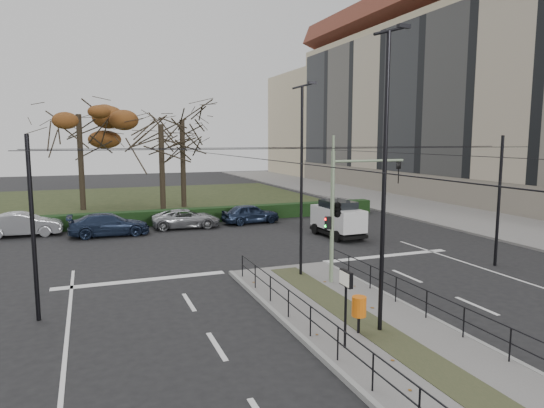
{
  "coord_description": "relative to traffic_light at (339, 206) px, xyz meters",
  "views": [
    {
      "loc": [
        -7.89,
        -14.78,
        5.84
      ],
      "look_at": [
        0.69,
        7.72,
        2.6
      ],
      "focal_mm": 32.0,
      "sensor_mm": 36.0,
      "label": 1
    }
  ],
  "objects": [
    {
      "name": "park",
      "position": [
        -7.36,
        30.0,
        -3.14
      ],
      "size": [
        38.0,
        26.0,
        0.1
      ],
      "primitive_type": "cube",
      "color": "#242D16",
      "rests_on": "ground"
    },
    {
      "name": "bare_tree_center",
      "position": [
        -1.66,
        24.3,
        3.7
      ],
      "size": [
        6.4,
        6.4,
        9.74
      ],
      "color": "black",
      "rests_on": "park"
    },
    {
      "name": "white_van",
      "position": [
        4.62,
        8.54,
        -2.04
      ],
      "size": [
        2.01,
        4.04,
        2.19
      ],
      "color": "silver",
      "rests_on": "ground"
    },
    {
      "name": "bare_tree_near",
      "position": [
        -3.68,
        22.52,
        3.3
      ],
      "size": [
        7.28,
        7.28,
        9.16
      ],
      "color": "black",
      "rests_on": "park"
    },
    {
      "name": "ground",
      "position": [
        -1.36,
        -2.0,
        -3.19
      ],
      "size": [
        140.0,
        140.0,
        0.0
      ],
      "primitive_type": "plane",
      "color": "black",
      "rests_on": "ground"
    },
    {
      "name": "parked_car_fifth",
      "position": [
        1.21,
        14.87,
        -2.51
      ],
      "size": [
        4.14,
        2.01,
        1.36
      ],
      "primitive_type": "imported",
      "rotation": [
        0.0,
        0.0,
        1.67
      ],
      "color": "#1B2640",
      "rests_on": "ground"
    },
    {
      "name": "median_island",
      "position": [
        -1.36,
        -4.5,
        -3.12
      ],
      "size": [
        4.4,
        15.0,
        0.14
      ],
      "primitive_type": "cube",
      "color": "#64625F",
      "rests_on": "ground"
    },
    {
      "name": "litter_bin",
      "position": [
        -1.97,
        -4.88,
        -2.26
      ],
      "size": [
        0.43,
        0.43,
        1.1
      ],
      "color": "black",
      "rests_on": "median_island"
    },
    {
      "name": "sidewalk_east",
      "position": [
        16.64,
        20.0,
        -3.12
      ],
      "size": [
        8.0,
        90.0,
        0.14
      ],
      "primitive_type": "cube",
      "color": "#64625F",
      "rests_on": "ground"
    },
    {
      "name": "catenary",
      "position": [
        -1.36,
        -0.38,
        0.24
      ],
      "size": [
        20.0,
        34.0,
        6.0
      ],
      "color": "black",
      "rests_on": "ground"
    },
    {
      "name": "hedge",
      "position": [
        -7.36,
        16.6,
        -2.69
      ],
      "size": [
        38.0,
        1.0,
        1.0
      ],
      "primitive_type": "cube",
      "color": "black",
      "rests_on": "ground"
    },
    {
      "name": "apartment_block",
      "position": [
        26.61,
        21.96,
        7.21
      ],
      "size": [
        13.09,
        52.1,
        21.64
      ],
      "color": "#C8BA90",
      "rests_on": "ground"
    },
    {
      "name": "streetlamp_median_near",
      "position": [
        -1.25,
        -4.94,
        1.47
      ],
      "size": [
        0.74,
        0.15,
        8.88
      ],
      "color": "black",
      "rests_on": "median_island"
    },
    {
      "name": "parked_car_third",
      "position": [
        -8.19,
        13.76,
        -2.5
      ],
      "size": [
        4.73,
        1.94,
        1.37
      ],
      "primitive_type": "imported",
      "rotation": [
        0.0,
        0.0,
        1.57
      ],
      "color": "#1B2640",
      "rests_on": "ground"
    },
    {
      "name": "parked_car_fourth",
      "position": [
        -3.31,
        14.74,
        -2.57
      ],
      "size": [
        4.59,
        2.41,
        1.23
      ],
      "primitive_type": "imported",
      "rotation": [
        0.0,
        0.0,
        1.49
      ],
      "color": "#929499",
      "rests_on": "ground"
    },
    {
      "name": "median_railing",
      "position": [
        -1.36,
        -4.6,
        -2.21
      ],
      "size": [
        4.14,
        13.24,
        0.92
      ],
      "color": "black",
      "rests_on": "median_island"
    },
    {
      "name": "parked_car_second",
      "position": [
        -13.04,
        15.47,
        -2.46
      ],
      "size": [
        4.44,
        1.68,
        1.45
      ],
      "primitive_type": "imported",
      "rotation": [
        0.0,
        0.0,
        1.54
      ],
      "color": "#929499",
      "rests_on": "ground"
    },
    {
      "name": "rust_tree",
      "position": [
        -9.72,
        25.35,
        4.6
      ],
      "size": [
        8.49,
        8.49,
        10.12
      ],
      "color": "black",
      "rests_on": "park"
    },
    {
      "name": "streetlamp_median_far",
      "position": [
        -1.0,
        1.39,
        1.02
      ],
      "size": [
        0.67,
        0.14,
        8.0
      ],
      "color": "black",
      "rests_on": "median_island"
    },
    {
      "name": "traffic_light",
      "position": [
        0.0,
        0.0,
        0.0
      ],
      "size": [
        3.56,
        2.02,
        5.23
      ],
      "color": "gray",
      "rests_on": "median_island"
    },
    {
      "name": "info_panel",
      "position": [
        -2.87,
        -5.65,
        -1.34
      ],
      "size": [
        0.12,
        0.57,
        2.18
      ],
      "color": "black",
      "rests_on": "median_island"
    }
  ]
}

